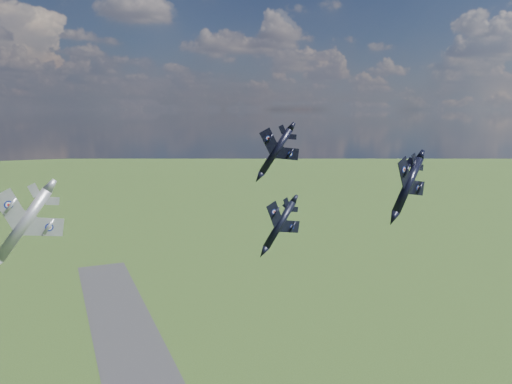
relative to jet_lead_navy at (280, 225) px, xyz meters
name	(u,v)px	position (x,y,z in m)	size (l,w,h in m)	color
jet_lead_navy	(280,225)	(0.00, 0.00, 0.00)	(9.04, 12.61, 2.61)	black
jet_right_navy	(408,185)	(19.87, -8.35, 6.79)	(10.64, 14.83, 3.07)	black
jet_high_navy	(276,151)	(11.69, 26.92, 10.12)	(11.56, 16.11, 3.33)	black
jet_left_silver	(23,224)	(-39.73, 3.67, 2.83)	(11.71, 16.32, 3.38)	#9799A1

